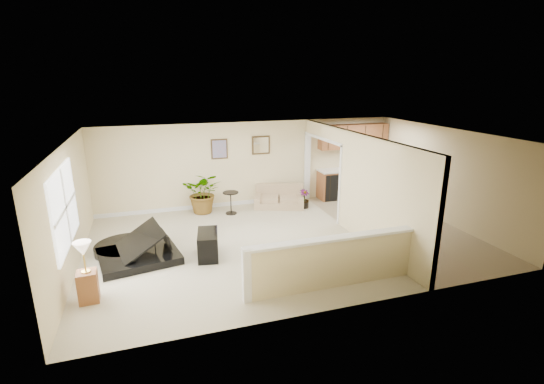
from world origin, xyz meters
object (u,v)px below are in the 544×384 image
object	(u,v)px
loveseat	(279,196)
small_plant	(304,200)
palm_plant	(204,193)
piano	(134,230)
lamp_stand	(87,277)
accent_table	(231,200)
piano_bench	(208,245)

from	to	relation	value
loveseat	small_plant	distance (m)	0.77
palm_plant	small_plant	bearing A→B (deg)	-9.15
piano	loveseat	bearing A→B (deg)	19.75
piano	lamp_stand	bearing A→B (deg)	-126.71
piano	accent_table	xyz separation A→B (m)	(2.54, 2.14, -0.22)
piano	piano_bench	size ratio (longest dim) A/B	2.51
piano_bench	accent_table	size ratio (longest dim) A/B	1.30
palm_plant	lamp_stand	xyz separation A→B (m)	(-2.60, -4.05, -0.12)
piano	piano_bench	distance (m)	1.59
piano	palm_plant	size ratio (longest dim) A/B	1.57
lamp_stand	small_plant	bearing A→B (deg)	33.18
loveseat	accent_table	distance (m)	1.54
accent_table	piano	bearing A→B (deg)	-139.88
loveseat	palm_plant	size ratio (longest dim) A/B	1.28
accent_table	lamp_stand	bearing A→B (deg)	-131.65
accent_table	loveseat	bearing A→B (deg)	9.23
piano	small_plant	xyz separation A→B (m)	(4.72, 2.01, -0.39)
piano_bench	lamp_stand	distance (m)	2.53
loveseat	small_plant	world-z (taller)	loveseat
accent_table	small_plant	size ratio (longest dim) A/B	1.16
accent_table	palm_plant	size ratio (longest dim) A/B	0.48
accent_table	palm_plant	xyz separation A→B (m)	(-0.70, 0.33, 0.18)
small_plant	loveseat	bearing A→B (deg)	150.63
piano_bench	small_plant	xyz separation A→B (m)	(3.23, 2.45, -0.05)
piano_bench	accent_table	distance (m)	2.79
loveseat	small_plant	bearing A→B (deg)	-9.71
piano_bench	piano	bearing A→B (deg)	163.23
loveseat	piano_bench	bearing A→B (deg)	-112.56
small_plant	lamp_stand	size ratio (longest dim) A/B	0.50
loveseat	lamp_stand	distance (m)	6.24
piano_bench	palm_plant	bearing A→B (deg)	83.15
piano	accent_table	bearing A→B (deg)	29.39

